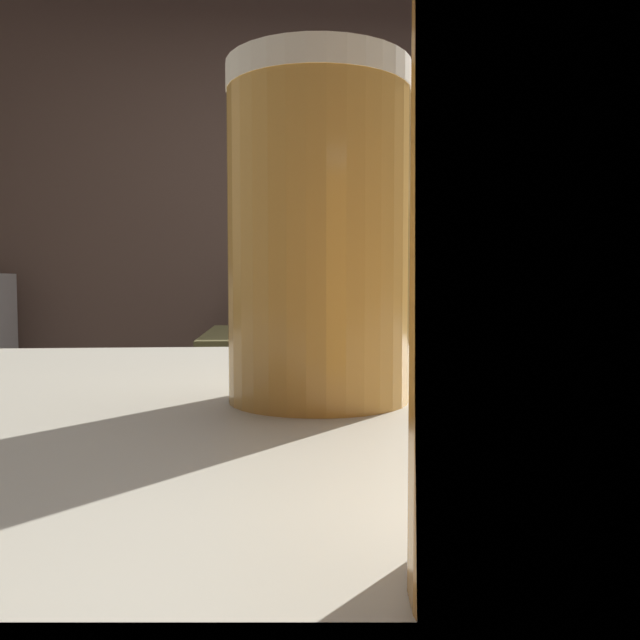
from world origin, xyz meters
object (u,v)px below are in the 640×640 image
(bartender, at_px, (568,318))
(bottle_olive_oil, at_px, (281,245))
(bottle_soy, at_px, (365,247))
(mixing_bowl, at_px, (330,320))
(pint_glass_far, at_px, (319,236))
(chefs_knife, at_px, (595,330))

(bartender, height_order, bottle_olive_oil, bartender)
(bartender, relative_size, bottle_olive_oil, 6.33)
(bartender, bearing_deg, bottle_soy, -0.51)
(mixing_bowl, relative_size, bottle_soy, 0.74)
(bartender, bearing_deg, bottle_olive_oil, 12.96)
(pint_glass_far, bearing_deg, mixing_bowl, 84.59)
(mixing_bowl, bearing_deg, bartender, -47.98)
(bartender, bearing_deg, pint_glass_far, 142.46)
(pint_glass_far, relative_size, bottle_olive_oil, 0.54)
(chefs_knife, distance_m, pint_glass_far, 1.84)
(mixing_bowl, bearing_deg, chefs_knife, -11.09)
(pint_glass_far, height_order, bottle_soy, bottle_soy)
(mixing_bowl, distance_m, chefs_knife, 0.80)
(chefs_knife, bearing_deg, bottle_olive_oil, 146.80)
(mixing_bowl, relative_size, bottle_olive_oil, 0.72)
(bartender, xyz_separation_m, chefs_knife, (0.28, 0.41, -0.06))
(bartender, relative_size, pint_glass_far, 11.74)
(chefs_knife, relative_size, pint_glass_far, 1.63)
(bottle_soy, bearing_deg, mixing_bowl, -103.26)
(bartender, bearing_deg, mixing_bowl, 34.39)
(mixing_bowl, distance_m, pint_glass_far, 1.73)
(bartender, relative_size, chefs_knife, 7.18)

